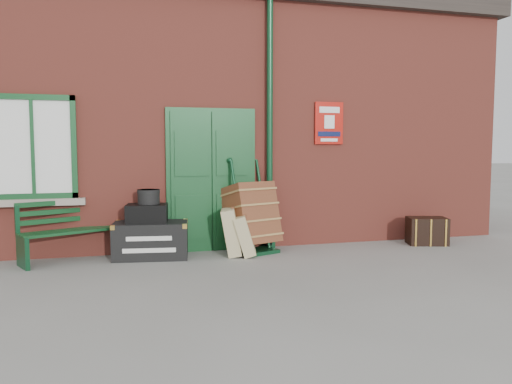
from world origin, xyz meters
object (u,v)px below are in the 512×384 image
object	(u,v)px
houdini_trunk	(151,240)
porter_trolley	(251,216)
bench	(72,229)
dark_trunk	(427,231)

from	to	relation	value
houdini_trunk	porter_trolley	size ratio (longest dim) A/B	0.74
bench	dark_trunk	distance (m)	5.73
bench	dark_trunk	world-z (taller)	bench
bench	porter_trolley	distance (m)	2.69
bench	porter_trolley	size ratio (longest dim) A/B	1.05
porter_trolley	dark_trunk	world-z (taller)	porter_trolley
bench	houdini_trunk	distance (m)	1.14
bench	houdini_trunk	world-z (taller)	bench
bench	porter_trolley	bearing A→B (deg)	-26.75
bench	houdini_trunk	xyz separation A→B (m)	(1.12, -0.16, -0.19)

